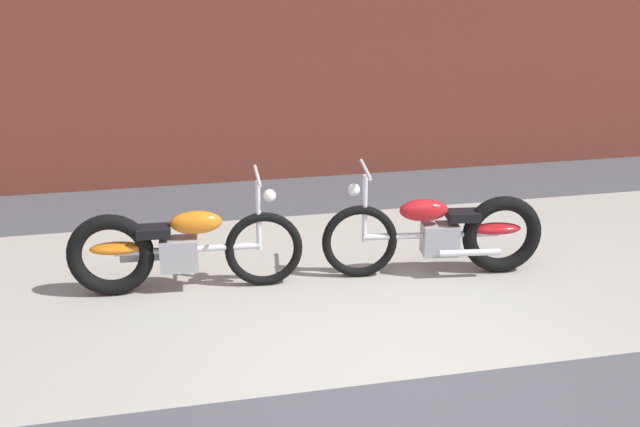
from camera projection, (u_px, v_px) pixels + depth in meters
name	position (u px, v px, depth m)	size (l,w,h in m)	color
ground_plane	(411.00, 380.00, 5.29)	(80.00, 80.00, 0.00)	#47474C
sidewalk_slab	(348.00, 278.00, 6.90)	(36.00, 3.50, 0.01)	#9E998E
motorcycle_orange	(169.00, 248.00, 6.52)	(2.01, 0.58, 1.03)	black
motorcycle_red	(449.00, 233.00, 6.87)	(2.00, 0.63, 1.03)	black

